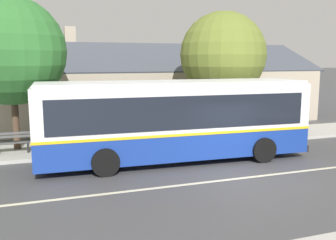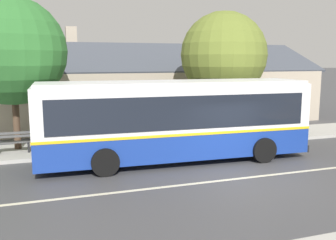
# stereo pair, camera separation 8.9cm
# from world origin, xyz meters

# --- Properties ---
(ground_plane) EXTENTS (300.00, 300.00, 0.00)m
(ground_plane) POSITION_xyz_m (0.00, 0.00, 0.00)
(ground_plane) COLOR #424244
(sidewalk_far) EXTENTS (60.00, 3.00, 0.15)m
(sidewalk_far) POSITION_xyz_m (0.00, 6.00, 0.07)
(sidewalk_far) COLOR #ADAAA3
(sidewalk_far) RESTS_ON ground
(lane_divider_stripe) EXTENTS (60.00, 0.16, 0.01)m
(lane_divider_stripe) POSITION_xyz_m (0.00, 0.00, 0.00)
(lane_divider_stripe) COLOR beige
(lane_divider_stripe) RESTS_ON ground
(community_building) EXTENTS (20.78, 9.29, 6.19)m
(community_building) POSITION_xyz_m (1.06, 14.07, 1.78)
(community_building) COLOR tan
(community_building) RESTS_ON ground
(transit_bus) EXTENTS (10.86, 3.05, 3.21)m
(transit_bus) POSITION_xyz_m (-1.54, 2.90, 1.72)
(transit_bus) COLOR navy
(transit_bus) RESTS_ON ground
(bench_by_building) EXTENTS (1.51, 0.51, 0.94)m
(bench_by_building) POSITION_xyz_m (-7.77, 5.72, 0.56)
(bench_by_building) COLOR #4C4C4C
(bench_by_building) RESTS_ON sidewalk_far
(bench_down_street) EXTENTS (1.51, 0.51, 0.94)m
(bench_down_street) POSITION_xyz_m (-4.11, 6.03, 0.56)
(bench_down_street) COLOR #4C4C4C
(bench_down_street) RESTS_ON sidewalk_far
(street_tree_primary) EXTENTS (4.44, 4.44, 6.50)m
(street_tree_primary) POSITION_xyz_m (2.50, 6.63, 4.16)
(street_tree_primary) COLOR #4C3828
(street_tree_primary) RESTS_ON ground
(street_tree_secondary) EXTENTS (4.61, 4.61, 6.70)m
(street_tree_secondary) POSITION_xyz_m (-7.63, 6.50, 4.39)
(street_tree_secondary) COLOR #4C3828
(street_tree_secondary) RESTS_ON ground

